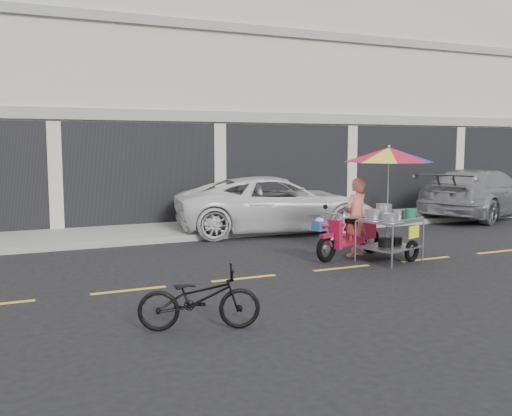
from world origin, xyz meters
name	(u,v)px	position (x,y,z in m)	size (l,w,h in m)	color
ground	(342,268)	(0.00, 0.00, 0.00)	(90.00, 90.00, 0.00)	black
sidewalk	(233,226)	(0.00, 5.50, 0.07)	(45.00, 3.00, 0.15)	gray
shophouse_block	(251,92)	(2.82, 10.59, 4.24)	(36.00, 8.11, 10.40)	beige
centerline	(342,268)	(0.00, 0.00, 0.00)	(42.00, 0.10, 0.01)	gold
white_pickup	(276,204)	(0.84, 4.51, 0.74)	(2.44, 5.29, 1.47)	silver
silver_pickup	(480,193)	(8.02, 4.48, 0.77)	(2.16, 5.32, 1.54)	gray
near_bicycle	(199,298)	(-3.58, -2.29, 0.40)	(0.54, 1.53, 0.81)	black
food_vendor_rig	(376,188)	(1.10, 0.47, 1.45)	(2.68, 2.23, 2.32)	black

